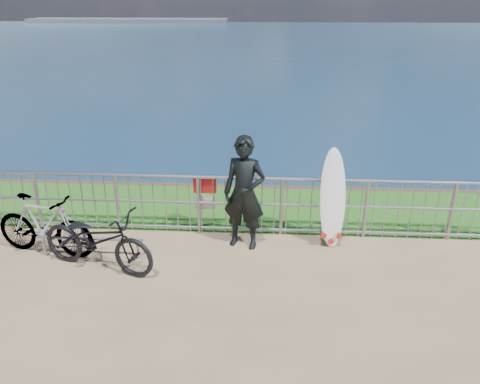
# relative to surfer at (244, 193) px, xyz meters

# --- Properties ---
(grass_strip) EXTENTS (120.00, 120.00, 0.00)m
(grass_strip) POSITION_rel_surfer_xyz_m (-0.35, 1.53, -0.98)
(grass_strip) COLOR #215E19
(grass_strip) RESTS_ON ground
(seascape) EXTENTS (260.00, 260.00, 5.00)m
(seascape) POSITION_rel_surfer_xyz_m (-44.10, 146.32, -5.02)
(seascape) COLOR brown
(seascape) RESTS_ON ground
(railing) EXTENTS (10.06, 0.10, 1.13)m
(railing) POSITION_rel_surfer_xyz_m (-0.34, 0.43, -0.41)
(railing) COLOR gray
(railing) RESTS_ON ground
(surfer) EXTENTS (0.82, 0.64, 1.98)m
(surfer) POSITION_rel_surfer_xyz_m (0.00, 0.00, 0.00)
(surfer) COLOR black
(surfer) RESTS_ON ground
(surfboard) EXTENTS (0.50, 0.46, 1.74)m
(surfboard) POSITION_rel_surfer_xyz_m (1.51, 0.17, -0.19)
(surfboard) COLOR white
(surfboard) RESTS_ON ground
(bicycle_near) EXTENTS (2.10, 1.23, 1.04)m
(bicycle_near) POSITION_rel_surfer_xyz_m (-2.27, -0.91, -0.47)
(bicycle_near) COLOR black
(bicycle_near) RESTS_ON ground
(bicycle_far) EXTENTS (1.86, 0.83, 1.08)m
(bicycle_far) POSITION_rel_surfer_xyz_m (-3.31, -0.50, -0.45)
(bicycle_far) COLOR black
(bicycle_far) RESTS_ON ground
(bike_rack) EXTENTS (1.79, 0.05, 0.37)m
(bike_rack) POSITION_rel_surfer_xyz_m (-2.53, -0.58, -0.68)
(bike_rack) COLOR gray
(bike_rack) RESTS_ON ground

